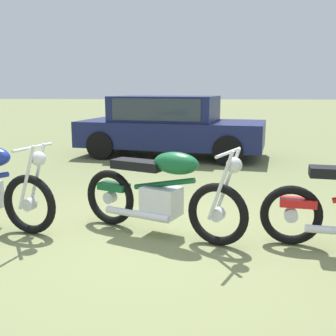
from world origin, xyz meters
The scene contains 3 objects.
ground_plane centered at (0.00, 0.00, 0.00)m, with size 120.00×120.00×0.00m, color olive.
motorcycle_green centered at (0.04, 0.14, 0.48)m, with size 1.88×1.09×1.02m.
car_navy centered at (-0.25, 5.48, 0.80)m, with size 4.58×2.64×1.43m.
Camera 1 is at (0.42, -4.12, 1.59)m, focal length 43.09 mm.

